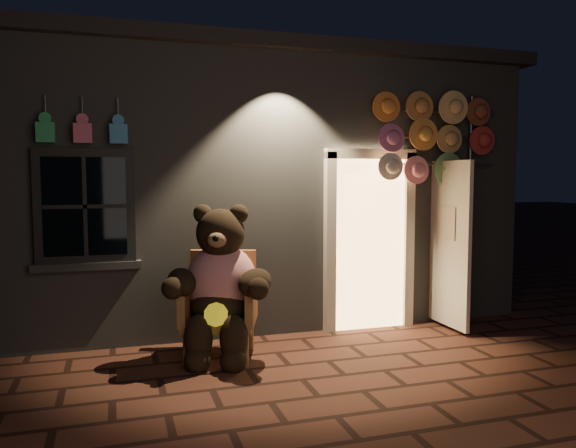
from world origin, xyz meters
name	(u,v)px	position (x,y,z in m)	size (l,w,h in m)	color
ground	(303,380)	(0.00, 0.00, 0.00)	(60.00, 60.00, 0.00)	#502A1E
shop_building	(221,185)	(0.00, 3.99, 1.74)	(7.30, 5.95, 3.51)	slate
wicker_armchair	(221,304)	(-0.58, 0.96, 0.54)	(0.90, 0.86, 1.07)	olive
teddy_bear	(220,284)	(-0.60, 0.83, 0.77)	(1.11, 1.03, 1.61)	red
hat_rack	(434,137)	(2.10, 1.28, 2.33)	(1.70, 0.22, 2.88)	#59595E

